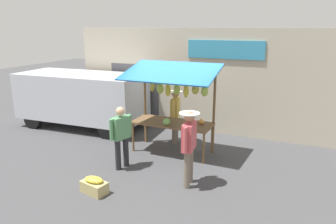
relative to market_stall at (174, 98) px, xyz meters
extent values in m
plane|color=#424244|center=(0.01, 0.05, -1.56)|extent=(40.00, 40.00, 0.00)
cube|color=#B2A893|center=(0.01, -2.15, 0.14)|extent=(9.00, 0.25, 3.40)
cube|color=teal|center=(-0.88, -2.00, 1.19)|extent=(2.40, 0.06, 0.56)
cube|color=#47474C|center=(2.36, -2.01, -0.46)|extent=(1.90, 0.04, 2.10)
cube|color=brown|center=(0.01, 0.05, -0.70)|extent=(2.20, 0.90, 0.05)
cylinder|color=brown|center=(1.05, 0.44, -1.14)|extent=(0.06, 0.06, 0.83)
cylinder|color=brown|center=(-1.03, 0.44, -1.14)|extent=(0.06, 0.06, 0.83)
cylinder|color=brown|center=(1.05, -0.34, -1.14)|extent=(0.06, 0.06, 0.83)
cylinder|color=brown|center=(-1.03, -0.34, -1.14)|extent=(0.06, 0.06, 0.83)
cylinder|color=brown|center=(1.07, -0.35, -0.38)|extent=(0.07, 0.07, 2.35)
cylinder|color=brown|center=(-1.05, -0.35, -0.38)|extent=(0.07, 0.07, 2.35)
cylinder|color=brown|center=(0.01, -0.35, 0.59)|extent=(2.12, 0.06, 0.06)
cube|color=#19518C|center=(0.01, 0.20, 0.74)|extent=(2.50, 1.46, 0.39)
cylinder|color=brown|center=(-0.78, -0.31, 0.47)|extent=(0.01, 0.01, 0.25)
ellipsoid|color=#B2CC4C|center=(-0.78, -0.31, 0.20)|extent=(0.21, 0.18, 0.30)
cylinder|color=brown|center=(-0.52, -0.31, 0.47)|extent=(0.01, 0.01, 0.25)
ellipsoid|color=gold|center=(-0.52, -0.31, 0.22)|extent=(0.27, 0.28, 0.26)
cylinder|color=brown|center=(-0.25, -0.30, 0.47)|extent=(0.01, 0.01, 0.25)
ellipsoid|color=yellow|center=(-0.25, -0.30, 0.16)|extent=(0.20, 0.20, 0.37)
cylinder|color=brown|center=(0.03, -0.31, 0.46)|extent=(0.01, 0.01, 0.26)
ellipsoid|color=#B2CC4C|center=(0.03, -0.31, 0.17)|extent=(0.24, 0.26, 0.31)
cylinder|color=brown|center=(0.31, -0.33, 0.46)|extent=(0.01, 0.01, 0.27)
ellipsoid|color=yellow|center=(0.31, -0.33, 0.14)|extent=(0.25, 0.24, 0.37)
cylinder|color=brown|center=(0.55, -0.31, 0.47)|extent=(0.01, 0.01, 0.26)
ellipsoid|color=#B2CC4C|center=(0.55, -0.31, 0.17)|extent=(0.24, 0.21, 0.33)
cylinder|color=brown|center=(0.81, -0.32, 0.45)|extent=(0.01, 0.01, 0.28)
ellipsoid|color=gold|center=(0.81, -0.32, 0.18)|extent=(0.17, 0.19, 0.27)
ellipsoid|color=orange|center=(-0.77, -0.12, -0.61)|extent=(0.21, 0.26, 0.14)
sphere|color=#729E4C|center=(0.04, 0.38, -0.58)|extent=(0.20, 0.20, 0.20)
cylinder|color=#726656|center=(0.26, -0.83, -1.16)|extent=(0.14, 0.14, 0.80)
cylinder|color=#726656|center=(0.21, -0.57, -1.16)|extent=(0.14, 0.14, 0.80)
cube|color=gold|center=(0.23, -0.70, -0.47)|extent=(0.31, 0.52, 0.57)
cylinder|color=gold|center=(0.29, -0.99, -0.45)|extent=(0.09, 0.09, 0.52)
cylinder|color=gold|center=(0.18, -0.40, -0.45)|extent=(0.09, 0.09, 0.52)
sphere|color=#A87A5B|center=(0.23, -0.70, -0.04)|extent=(0.22, 0.22, 0.22)
cylinder|color=beige|center=(0.23, -0.70, 0.02)|extent=(0.42, 0.42, 0.02)
cylinder|color=#232328|center=(0.80, 1.63, -1.17)|extent=(0.14, 0.14, 0.78)
cylinder|color=#232328|center=(0.72, 1.38, -1.17)|extent=(0.14, 0.14, 0.78)
cube|color=#518C5B|center=(0.76, 1.50, -0.50)|extent=(0.35, 0.52, 0.55)
cylinder|color=#518C5B|center=(0.84, 1.79, -0.47)|extent=(0.09, 0.09, 0.51)
cylinder|color=#518C5B|center=(0.67, 1.22, -0.47)|extent=(0.09, 0.09, 0.51)
sphere|color=tan|center=(0.76, 1.50, -0.08)|extent=(0.22, 0.22, 0.22)
cylinder|color=#726656|center=(-1.08, 1.80, -1.13)|extent=(0.14, 0.14, 0.85)
cylinder|color=#726656|center=(-1.05, 1.52, -1.13)|extent=(0.14, 0.14, 0.85)
cube|color=#BF4C51|center=(-1.06, 1.66, -0.40)|extent=(0.27, 0.53, 0.60)
cylinder|color=#BF4C51|center=(-1.09, 1.97, -0.38)|extent=(0.09, 0.09, 0.55)
cylinder|color=#BF4C51|center=(-1.03, 1.34, -0.38)|extent=(0.09, 0.09, 0.55)
sphere|color=#A87A5B|center=(-1.06, 1.66, 0.04)|extent=(0.23, 0.23, 0.23)
cylinder|color=beige|center=(-1.06, 1.66, 0.11)|extent=(0.44, 0.44, 0.02)
cube|color=silver|center=(3.83, -0.86, -0.45)|extent=(4.49, 2.09, 1.55)
cube|color=black|center=(5.15, -0.78, -0.17)|extent=(1.50, 1.89, 0.68)
cylinder|color=black|center=(5.28, 0.06, -1.23)|extent=(0.67, 0.22, 0.66)
cylinder|color=black|center=(5.37, -1.61, -1.23)|extent=(0.67, 0.22, 0.66)
cylinder|color=black|center=(2.29, -0.11, -1.23)|extent=(0.67, 0.22, 0.66)
cylinder|color=black|center=(2.38, -1.77, -1.23)|extent=(0.67, 0.22, 0.66)
cube|color=tan|center=(0.66, 2.80, -1.43)|extent=(0.62, 0.43, 0.26)
ellipsoid|color=yellow|center=(0.66, 2.80, -1.25)|extent=(0.43, 0.25, 0.12)
camera|label=1|loc=(-3.20, 7.63, 1.90)|focal=33.29mm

